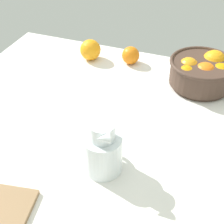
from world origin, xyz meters
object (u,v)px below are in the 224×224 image
object	(u,v)px
fruit_bowl	(203,72)
loose_orange_1	(90,50)
juice_pitcher	(103,153)
loose_orange_2	(131,55)

from	to	relation	value
fruit_bowl	loose_orange_1	xyz separation A→B (cm)	(-43.24, 3.92, -1.54)
juice_pitcher	loose_orange_2	world-z (taller)	juice_pitcher
juice_pitcher	loose_orange_2	distance (cm)	54.95
loose_orange_1	juice_pitcher	bearing A→B (deg)	-63.49
juice_pitcher	loose_orange_2	size ratio (longest dim) A/B	2.32
fruit_bowl	juice_pitcher	distance (cm)	50.77
loose_orange_1	loose_orange_2	xyz separation A→B (cm)	(15.57, 2.38, -0.63)
fruit_bowl	loose_orange_2	xyz separation A→B (cm)	(-27.67, 6.30, -2.18)
juice_pitcher	loose_orange_2	xyz separation A→B (cm)	(-10.16, 53.96, -2.12)
fruit_bowl	juice_pitcher	size ratio (longest dim) A/B	1.44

